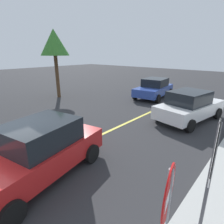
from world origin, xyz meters
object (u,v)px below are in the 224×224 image
(car_blue_mid_road, at_px, (154,88))
(speed_limit_sign, at_px, (213,160))
(car_white_approaching, at_px, (189,106))
(stop_sign, at_px, (166,215))
(tree_centre_verge, at_px, (54,43))
(car_red_behind_van, at_px, (39,151))

(car_blue_mid_road, bearing_deg, speed_limit_sign, -146.58)
(speed_limit_sign, bearing_deg, car_white_approaching, 21.51)
(stop_sign, xyz_separation_m, tree_centre_verge, (6.58, 12.71, 2.71))
(stop_sign, height_order, tree_centre_verge, tree_centre_verge)
(tree_centre_verge, bearing_deg, car_red_behind_van, -126.15)
(car_red_behind_van, bearing_deg, tree_centre_verge, 53.85)
(stop_sign, distance_m, car_red_behind_van, 4.19)
(car_red_behind_van, height_order, tree_centre_verge, tree_centre_verge)
(stop_sign, height_order, car_red_behind_van, stop_sign)
(stop_sign, relative_size, tree_centre_verge, 0.44)
(speed_limit_sign, bearing_deg, car_blue_mid_road, 33.42)
(speed_limit_sign, relative_size, car_white_approaching, 0.55)
(car_red_behind_van, bearing_deg, car_blue_mid_road, 12.21)
(speed_limit_sign, relative_size, tree_centre_verge, 0.47)
(stop_sign, distance_m, tree_centre_verge, 14.57)
(car_white_approaching, bearing_deg, car_red_behind_van, 167.96)
(speed_limit_sign, distance_m, car_white_approaching, 7.18)
(stop_sign, height_order, car_white_approaching, stop_sign)
(speed_limit_sign, xyz_separation_m, car_blue_mid_road, (10.25, 6.77, -0.97))
(stop_sign, bearing_deg, car_blue_mid_road, 29.26)
(car_blue_mid_road, xyz_separation_m, tree_centre_verge, (-5.19, 6.12, 3.51))
(car_red_behind_van, height_order, car_white_approaching, car_red_behind_van)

